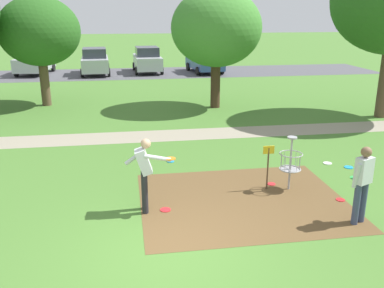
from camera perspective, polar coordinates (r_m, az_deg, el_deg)
ground_plane at (r=8.16m, az=-3.12°, el=-14.61°), size 160.00×160.00×0.00m
dirt_tee_pad at (r=10.26m, az=6.87°, el=-7.56°), size 4.87×4.03×0.01m
disc_golf_basket at (r=10.80m, az=12.87°, el=-2.28°), size 0.98×0.58×1.39m
player_foreground_watching at (r=9.35m, az=-6.42°, el=-3.56°), size 1.10×0.50×1.71m
player_throwing at (r=9.48m, az=22.07°, el=-4.63°), size 0.49×0.45×1.71m
frisbee_near_basket at (r=10.80m, az=19.44°, el=-7.14°), size 0.21×0.21×0.02m
frisbee_by_tee at (r=13.18m, az=17.86°, el=-2.49°), size 0.25×0.25×0.02m
frisbee_mid_grass at (r=13.04m, az=20.43°, el=-2.97°), size 0.25×0.25×0.02m
frisbee_far_left at (r=12.20m, az=-6.00°, el=-3.31°), size 0.24×0.24×0.02m
frisbee_far_right at (r=12.72m, az=-2.92°, el=-2.36°), size 0.22×0.22×0.02m
frisbee_scattered_a at (r=11.27m, az=10.70°, el=-5.35°), size 0.21×0.21×0.02m
frisbee_scattered_b at (r=9.73m, az=-3.61°, el=-8.88°), size 0.24×0.24×0.02m
tree_mid_left at (r=19.51m, az=3.31°, el=15.37°), size 4.06×4.06×5.34m
tree_mid_right at (r=21.10m, az=-19.95°, el=14.09°), size 3.69×3.69×5.02m
parking_lot_strip at (r=31.29m, az=-7.81°, el=9.46°), size 36.00×6.00×0.01m
parked_car_leftmost at (r=32.58m, az=-20.54°, el=10.47°), size 2.35×4.39×1.84m
parked_car_center_left at (r=31.18m, az=-12.99°, el=10.85°), size 2.16×4.29×1.84m
parked_car_center_right at (r=31.59m, az=-6.08°, el=11.28°), size 2.11×4.27×1.84m
parked_car_rightmost at (r=31.37m, az=1.71°, el=11.32°), size 2.33×4.38×1.84m
gravel_path at (r=15.34m, az=-6.18°, el=1.04°), size 40.00×1.47×0.00m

